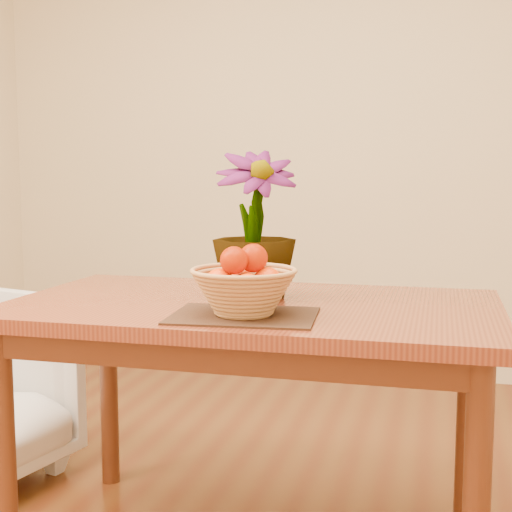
# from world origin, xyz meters

# --- Properties ---
(wall_back) EXTENTS (4.00, 0.02, 2.70)m
(wall_back) POSITION_xyz_m (0.00, 2.25, 1.35)
(wall_back) COLOR beige
(wall_back) RESTS_ON floor
(table) EXTENTS (1.40, 0.80, 0.75)m
(table) POSITION_xyz_m (0.00, 0.30, 0.66)
(table) COLOR maroon
(table) RESTS_ON floor
(placemat) EXTENTS (0.39, 0.31, 0.01)m
(placemat) POSITION_xyz_m (0.03, 0.09, 0.75)
(placemat) COLOR #392114
(placemat) RESTS_ON table
(wicker_basket) EXTENTS (0.28, 0.28, 0.11)m
(wicker_basket) POSITION_xyz_m (0.03, 0.09, 0.81)
(wicker_basket) COLOR #B67D4B
(wicker_basket) RESTS_ON placemat
(orange_pile) EXTENTS (0.19, 0.18, 0.14)m
(orange_pile) POSITION_xyz_m (0.03, 0.09, 0.87)
(orange_pile) COLOR #F63F04
(orange_pile) RESTS_ON wicker_basket
(potted_plant) EXTENTS (0.33, 0.33, 0.44)m
(potted_plant) POSITION_xyz_m (-0.01, 0.36, 0.97)
(potted_plant) COLOR #163F12
(potted_plant) RESTS_ON table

